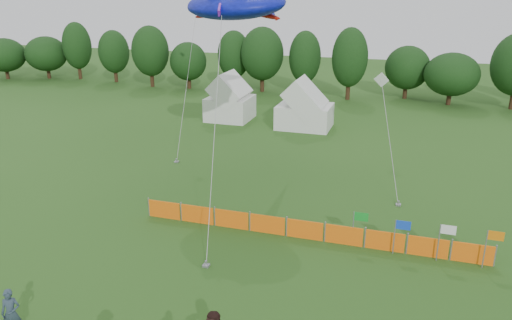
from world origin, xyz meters
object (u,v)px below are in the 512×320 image
(barrier_fence, at_px, (305,230))
(stingray_kite, at_px, (239,4))
(tent_right, at_px, (305,109))
(tent_left, at_px, (230,101))
(spectator_a, at_px, (11,313))

(barrier_fence, distance_m, stingray_kite, 14.14)
(tent_right, relative_size, stingray_kite, 0.25)
(tent_right, bearing_deg, barrier_fence, -77.53)
(stingray_kite, bearing_deg, tent_right, 84.95)
(tent_left, bearing_deg, barrier_fence, -60.80)
(tent_right, distance_m, spectator_a, 32.06)
(stingray_kite, bearing_deg, barrier_fence, -49.57)
(spectator_a, relative_size, stingray_kite, 0.10)
(tent_right, xyz_separation_m, stingray_kite, (-1.25, -14.19, 9.53))
(tent_right, bearing_deg, tent_left, 174.10)
(tent_left, xyz_separation_m, spectator_a, (3.60, -32.59, -0.90))
(tent_right, xyz_separation_m, barrier_fence, (4.68, -21.16, -1.25))
(tent_right, distance_m, barrier_fence, 21.70)
(tent_left, relative_size, stingray_kite, 0.21)
(tent_left, distance_m, spectator_a, 32.80)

